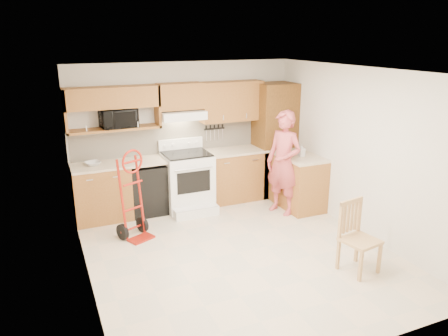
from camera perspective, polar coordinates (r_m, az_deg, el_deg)
floor at (r=6.23m, az=1.86°, el=-11.06°), size 4.00×4.50×0.02m
ceiling at (r=5.52m, az=2.12°, el=12.72°), size 4.00×4.50×0.02m
wall_back at (r=7.79m, az=-5.17°, el=4.53°), size 4.00×0.02×2.50m
wall_front at (r=3.96m, az=16.26°, el=-8.64°), size 4.00×0.02×2.50m
wall_left at (r=5.25m, az=-18.28°, el=-2.44°), size 0.02×4.50×2.50m
wall_right at (r=6.83m, az=17.42°, el=2.04°), size 0.02×4.50×2.50m
backsplash at (r=7.77m, az=-5.11°, el=4.13°), size 3.92×0.03×0.55m
lower_cab_left at (r=7.39m, az=-15.72°, el=-3.21°), size 0.90×0.60×0.90m
dishwasher at (r=7.52m, az=-10.05°, el=-2.67°), size 0.60×0.60×0.85m
lower_cab_right at (r=8.01m, az=1.32°, el=-0.98°), size 1.14×0.60×0.90m
countertop_left at (r=7.29m, az=-13.68°, el=0.56°), size 1.50×0.63×0.04m
countertop_right at (r=7.88m, az=1.35°, el=2.27°), size 1.14×0.63×0.04m
cab_return_right at (r=7.75m, az=9.67°, el=-1.85°), size 0.60×1.00×0.90m
countertop_return at (r=7.61m, az=9.85°, el=1.50°), size 0.63×1.00×0.04m
pantry_tall at (r=8.21m, az=6.57°, el=3.71°), size 0.70×0.60×2.10m
upper_cab_left at (r=7.20m, az=-14.47°, el=8.96°), size 1.50×0.33×0.34m
upper_shelf_mw at (r=7.28m, az=-14.18°, el=4.99°), size 1.50×0.33×0.04m
upper_cab_center at (r=7.47m, az=-5.77°, el=9.36°), size 0.76×0.33×0.44m
upper_cab_right at (r=7.82m, az=0.97°, el=8.75°), size 1.14×0.33×0.70m
range_hood at (r=7.45m, az=-5.54°, el=6.94°), size 0.76×0.46×0.14m
knife_strip at (r=7.92m, az=-1.26°, el=4.74°), size 0.40×0.05×0.29m
microwave at (r=7.26m, az=-13.68°, el=6.40°), size 0.61×0.45×0.31m
range at (r=7.51m, az=-4.71°, el=-1.14°), size 0.80×1.06×1.18m
person at (r=7.32m, az=7.82°, el=0.67°), size 0.64×0.76×1.76m
hand_truck at (r=6.53m, az=-11.63°, el=-4.02°), size 0.63×0.61×1.23m
dining_chair at (r=5.83m, az=17.46°, el=-8.75°), size 0.49×0.52×0.93m
soap_bottle at (r=7.53m, az=10.13°, el=2.32°), size 0.10×0.10×0.21m
bowl at (r=7.22m, az=-16.82°, el=0.57°), size 0.30×0.30×0.06m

